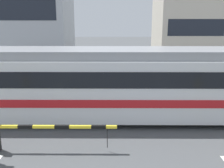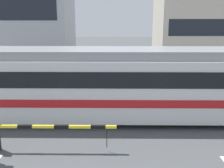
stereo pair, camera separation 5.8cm
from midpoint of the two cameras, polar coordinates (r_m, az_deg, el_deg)
The scene contains 8 objects.
rail_track_near at distance 10.85m, azimuth -0.17°, elevation -8.66°, with size 50.00×0.10×0.08m.
rail_track_far at distance 12.19m, azimuth -0.11°, elevation -6.10°, with size 50.00×0.10×0.08m.
commuter_train at distance 11.05m, azimuth 3.38°, elevation 0.59°, with size 15.17×3.06×3.11m.
crossing_barrier_near at distance 8.80m, azimuth -18.98°, elevation -10.05°, with size 4.11×0.20×1.18m.
crossing_barrier_far at distance 14.00m, azimuth 11.37°, elevation -0.79°, with size 4.11×0.20×1.18m.
pedestrian at distance 15.41m, azimuth -6.52°, elevation 1.85°, with size 0.38×0.23×1.77m.
building_left_of_street at distance 25.81m, azimuth -17.78°, elevation 14.68°, with size 7.04×6.14×9.81m.
building_right_of_street at distance 25.56m, azimuth 16.44°, elevation 11.59°, with size 5.68×6.14×6.96m.
Camera 1 is at (0.07, -1.54, 4.16)m, focal length 40.00 mm.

